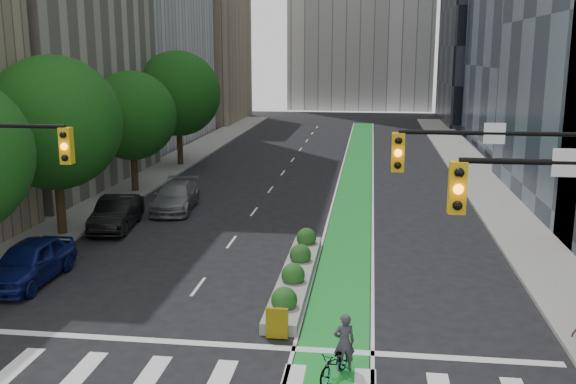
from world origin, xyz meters
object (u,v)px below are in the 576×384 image
(bicycle, at_px, (335,363))
(parked_car_left_far, at_px, (175,197))
(cyclist, at_px, (344,342))
(median_planter, at_px, (296,273))
(parked_car_left_near, at_px, (29,262))
(parked_car_left_mid, at_px, (116,213))

(bicycle, xyz_separation_m, parked_car_left_far, (-10.18, 18.24, 0.34))
(bicycle, distance_m, cyclist, 0.66)
(median_planter, bearing_deg, bicycle, -75.33)
(parked_car_left_near, distance_m, parked_car_left_mid, 7.96)
(parked_car_left_mid, bearing_deg, parked_car_left_near, -99.33)
(bicycle, bearing_deg, cyclist, 86.51)
(bicycle, xyz_separation_m, cyclist, (0.23, 0.46, 0.42))
(cyclist, xyz_separation_m, parked_car_left_mid, (-12.21, 13.54, -0.05))
(cyclist, distance_m, parked_car_left_mid, 18.23)
(bicycle, height_order, cyclist, cyclist)
(parked_car_left_mid, bearing_deg, bicycle, -56.26)
(median_planter, height_order, parked_car_left_mid, parked_car_left_mid)
(parked_car_left_near, bearing_deg, parked_car_left_far, 79.93)
(bicycle, distance_m, parked_car_left_mid, 18.43)
(median_planter, xyz_separation_m, parked_car_left_mid, (-10.03, 6.55, 0.44))
(cyclist, bearing_deg, parked_car_left_far, -76.80)
(median_planter, distance_m, parked_car_left_far, 13.58)
(parked_car_left_mid, xyz_separation_m, parked_car_left_far, (1.80, 4.24, -0.04))
(cyclist, height_order, parked_car_left_far, cyclist)
(cyclist, bearing_deg, bicycle, 46.00)
(parked_car_left_far, bearing_deg, cyclist, -65.56)
(parked_car_left_far, bearing_deg, bicycle, -66.74)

